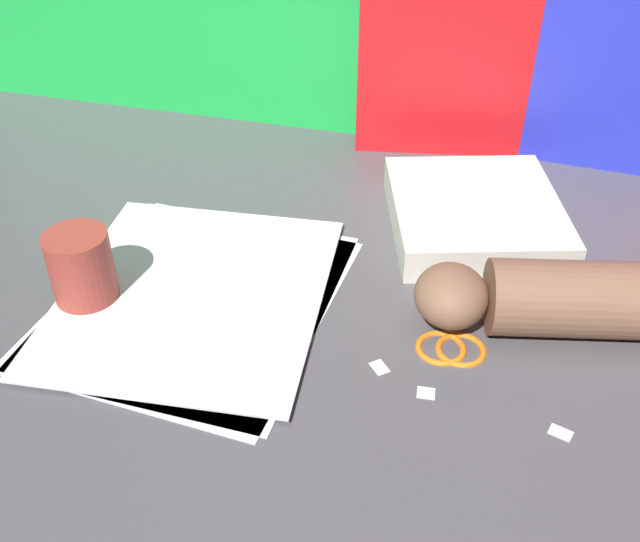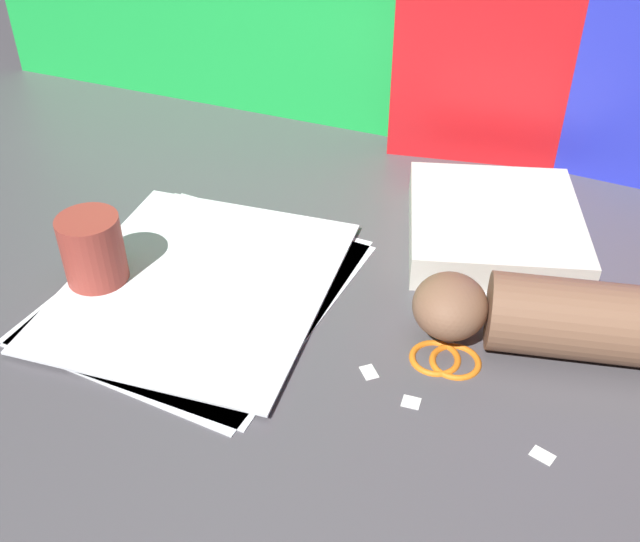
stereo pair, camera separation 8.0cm
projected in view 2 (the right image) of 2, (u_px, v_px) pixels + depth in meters
The scene contains 9 objects.
ground_plane at pixel (301, 309), 0.84m from camera, with size 6.00×6.00×0.00m, color #4C494F.
paper_stack at pixel (201, 287), 0.86m from camera, with size 0.32×0.37×0.01m.
book_closed at pixel (494, 225), 0.94m from camera, with size 0.26×0.28×0.04m.
scissors at pixel (449, 338), 0.79m from camera, with size 0.11×0.19×0.01m.
hand_forearm at pixel (575, 319), 0.76m from camera, with size 0.33×0.15×0.08m.
paper_scrap_near at pixel (369, 372), 0.76m from camera, with size 0.02×0.02×0.00m.
paper_scrap_mid at pixel (411, 402), 0.73m from camera, with size 0.02×0.02×0.00m.
paper_scrap_far at pixel (543, 455), 0.67m from camera, with size 0.02×0.02×0.00m.
mug at pixel (93, 252), 0.85m from camera, with size 0.07×0.07×0.09m.
Camera 2 is at (0.26, -0.59, 0.54)m, focal length 42.00 mm.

